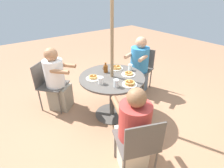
# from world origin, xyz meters

# --- Properties ---
(ground_plane) EXTENTS (12.00, 12.00, 0.00)m
(ground_plane) POSITION_xyz_m (0.00, 0.00, 0.00)
(ground_plane) COLOR #9E7051
(patio_table) EXTENTS (1.04, 1.04, 0.75)m
(patio_table) POSITION_xyz_m (0.00, 0.00, 0.60)
(patio_table) COLOR #4C4742
(patio_table) RESTS_ON ground
(umbrella_pole) EXTENTS (0.05, 0.05, 2.09)m
(umbrella_pole) POSITION_xyz_m (0.00, 0.00, 1.04)
(umbrella_pole) COLOR #846B4C
(umbrella_pole) RESTS_ON ground
(patio_chair_north) EXTENTS (0.63, 0.63, 0.87)m
(patio_chair_north) POSITION_xyz_m (0.75, -0.89, 0.51)
(patio_chair_north) COLOR #514C47
(patio_chair_north) RESTS_ON ground
(diner_north) EXTENTS (0.55, 0.57, 1.15)m
(diner_north) POSITION_xyz_m (0.64, -0.76, 0.53)
(diner_north) COLOR gray
(diner_north) RESTS_ON ground
(patio_chair_east) EXTENTS (0.58, 0.58, 0.87)m
(patio_chair_east) POSITION_xyz_m (0.45, 1.08, 0.51)
(patio_chair_east) COLOR #514C47
(patio_chair_east) RESTS_ON ground
(diner_east) EXTENTS (0.52, 0.60, 1.11)m
(diner_east) POSITION_xyz_m (0.38, 0.92, 0.50)
(diner_east) COLOR beige
(diner_east) RESTS_ON ground
(patio_chair_south) EXTENTS (0.57, 0.57, 0.87)m
(patio_chair_south) POSITION_xyz_m (-1.10, -0.39, 0.51)
(patio_chair_south) COLOR #514C47
(patio_chair_south) RESTS_ON ground
(diner_south) EXTENTS (0.57, 0.50, 1.17)m
(diner_south) POSITION_xyz_m (-0.94, -0.34, 0.53)
(diner_south) COLOR slate
(diner_south) RESTS_ON ground
(pancake_plate_a) EXTENTS (0.22, 0.22, 0.05)m
(pancake_plate_a) POSITION_xyz_m (-0.25, 0.11, 0.77)
(pancake_plate_a) COLOR silver
(pancake_plate_a) RESTS_ON patio_table
(pancake_plate_b) EXTENTS (0.22, 0.22, 0.06)m
(pancake_plate_b) POSITION_xyz_m (0.28, -0.11, 0.77)
(pancake_plate_b) COLOR silver
(pancake_plate_b) RESTS_ON patio_table
(pancake_plate_c) EXTENTS (0.22, 0.22, 0.06)m
(pancake_plate_c) POSITION_xyz_m (-0.04, 0.37, 0.77)
(pancake_plate_c) COLOR silver
(pancake_plate_c) RESTS_ON patio_table
(pancake_plate_d) EXTENTS (0.22, 0.22, 0.06)m
(pancake_plate_d) POSITION_xyz_m (-0.24, -0.19, 0.77)
(pancake_plate_d) COLOR silver
(pancake_plate_d) RESTS_ON patio_table
(syrup_bottle) EXTENTS (0.10, 0.07, 0.17)m
(syrup_bottle) POSITION_xyz_m (-0.01, -0.19, 0.82)
(syrup_bottle) COLOR brown
(syrup_bottle) RESTS_ON patio_table
(coffee_cup) EXTENTS (0.08, 0.08, 0.11)m
(coffee_cup) POSITION_xyz_m (0.27, 0.09, 0.81)
(coffee_cup) COLOR white
(coffee_cup) RESTS_ON patio_table
(drinking_glass_a) EXTENTS (0.07, 0.07, 0.10)m
(drinking_glass_a) POSITION_xyz_m (-0.39, -0.01, 0.80)
(drinking_glass_a) COLOR silver
(drinking_glass_a) RESTS_ON patio_table
(drinking_glass_b) EXTENTS (0.08, 0.08, 0.11)m
(drinking_glass_b) POSITION_xyz_m (0.15, 0.30, 0.81)
(drinking_glass_b) COLOR silver
(drinking_glass_b) RESTS_ON patio_table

